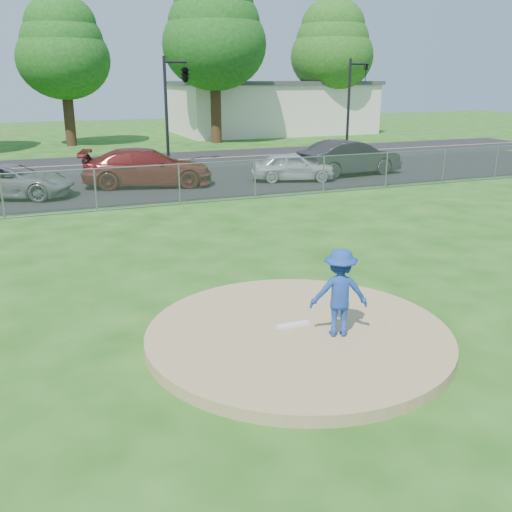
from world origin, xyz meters
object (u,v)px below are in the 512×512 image
Objects in this scene: parked_car_gray at (13,181)px; parked_car_darkred at (147,167)px; tree_center at (63,47)px; traffic_signal_center at (183,76)px; parked_car_charcoal at (350,158)px; commercial_building at (272,107)px; traffic_signal_right at (352,98)px; pitcher at (339,293)px; parked_car_pearl at (293,166)px; tree_far_right at (332,45)px; tree_right at (214,31)px.

parked_car_gray is 5.44m from parked_car_darkred.
tree_center is at bearing 19.36° from parked_car_darkred.
parked_car_charcoal is at bearing -44.81° from traffic_signal_center.
commercial_building is 30.47m from parked_car_gray.
traffic_signal_right is 1.22× the size of parked_car_gray.
pitcher is (-15.44, -38.41, -1.19)m from commercial_building.
tree_center reaches higher than pitcher.
parked_car_pearl is 3.31m from parked_car_charcoal.
traffic_signal_center is at bearing 42.27° from parked_car_pearl.
parked_car_darkred is 1.47× the size of parked_car_pearl.
tree_far_right is 40.85m from pitcher.
tree_far_right is at bearing 15.26° from tree_right.
tree_far_right is 14.69m from traffic_signal_right.
commercial_building reaches higher than parked_car_pearl.
parked_car_darkred reaches higher than parked_car_gray.
parked_car_darkred is at bearing -117.80° from tree_right.
traffic_signal_center is 1.01× the size of parked_car_darkred.
tree_center is (-17.00, -4.00, 4.31)m from commercial_building.
pitcher is at bearing -87.40° from tree_center.
traffic_signal_center is (-5.03, -10.00, -3.04)m from tree_right.
tree_center is 1.95× the size of parked_car_charcoal.
tree_center reaches higher than parked_car_darkred.
parked_car_gray is 11.83m from parked_car_pearl.
commercial_building is 17.99m from tree_center.
tree_far_right is (11.00, 3.00, -0.59)m from tree_right.
parked_car_charcoal is at bearing -58.21° from tree_center.
tree_right is at bearing 63.29° from traffic_signal_center.
traffic_signal_right is 1.48× the size of parked_car_pearl.
tree_center is at bearing -177.27° from tree_far_right.
tree_right reaches higher than parked_car_darkred.
tree_right is 2.08× the size of traffic_signal_center.
parked_car_pearl is (11.82, -0.56, 0.01)m from parked_car_gray.
tree_center is 18.69m from parked_car_darkred.
parked_car_gray is (-20.70, -22.31, -1.51)m from commercial_building.
parked_car_pearl reaches higher than parked_car_gray.
traffic_signal_right is 14.91m from parked_car_darkred.
tree_center reaches higher than commercial_building.
tree_center is 6.36× the size of pitcher.
tree_right reaches higher than pitcher.
pitcher is (-13.67, -22.41, -2.39)m from traffic_signal_right.
traffic_signal_right is at bearing -53.18° from parked_car_darkred.
pitcher is at bearing -111.90° from commercial_building.
tree_right is at bearing -17.81° from parked_car_gray.
tree_right reaches higher than parked_car_charcoal.
pitcher is at bearing -121.39° from traffic_signal_right.
traffic_signal_center is 1.00× the size of traffic_signal_right.
pitcher is 16.94m from parked_car_gray.
parked_car_pearl is at bearing 92.88° from parked_car_charcoal.
traffic_signal_center is 22.95m from pitcher.
commercial_building is at bearing -21.27° from parked_car_darkred.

